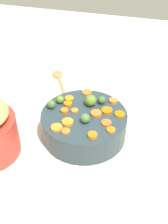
{
  "coord_description": "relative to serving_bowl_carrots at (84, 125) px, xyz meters",
  "views": [
    {
      "loc": [
        -0.18,
        0.74,
        0.72
      ],
      "look_at": [
        0.02,
        0.02,
        0.12
      ],
      "focal_mm": 45.64,
      "sensor_mm": 36.0,
      "label": 1
    }
  ],
  "objects": [
    {
      "name": "carrot_slice_12",
      "position": [
        -0.1,
        0.06,
        0.05
      ],
      "size": [
        0.04,
        0.04,
        0.01
      ],
      "primitive_type": "cylinder",
      "rotation": [
        0.0,
        0.0,
        5.45
      ],
      "color": "orange",
      "rests_on": "serving_bowl_carrots"
    },
    {
      "name": "carrot_slice_6",
      "position": [
        -0.07,
        -0.04,
        0.05
      ],
      "size": [
        0.05,
        0.05,
        0.01
      ],
      "primitive_type": "cylinder",
      "rotation": [
        0.0,
        0.0,
        4.27
      ],
      "color": "orange",
      "rests_on": "serving_bowl_carrots"
    },
    {
      "name": "tabletop",
      "position": [
        -0.02,
        -0.02,
        -0.06
      ],
      "size": [
        2.4,
        2.4,
        0.02
      ],
      "primitive_type": "cube",
      "color": "beige",
      "rests_on": "ground"
    },
    {
      "name": "carrot_slice_11",
      "position": [
        0.04,
        0.06,
        0.05
      ],
      "size": [
        0.05,
        0.05,
        0.01
      ],
      "primitive_type": "cylinder",
      "rotation": [
        0.0,
        0.0,
        2.64
      ],
      "color": "orange",
      "rests_on": "serving_bowl_carrots"
    },
    {
      "name": "brussels_sprout_0",
      "position": [
        -0.01,
        0.04,
        0.06
      ],
      "size": [
        0.03,
        0.03,
        0.03
      ],
      "primitive_type": "sphere",
      "color": "#4C7C40",
      "rests_on": "serving_bowl_carrots"
    },
    {
      "name": "serving_bowl_carrots",
      "position": [
        0.0,
        0.0,
        0.0
      ],
      "size": [
        0.3,
        0.3,
        0.09
      ],
      "primitive_type": "cylinder",
      "color": "#2D3E47",
      "rests_on": "tabletop"
    },
    {
      "name": "carrot_slice_3",
      "position": [
        -0.12,
        -0.03,
        0.05
      ],
      "size": [
        0.05,
        0.05,
        0.01
      ],
      "primitive_type": "cylinder",
      "rotation": [
        0.0,
        0.0,
        2.24
      ],
      "color": "orange",
      "rests_on": "serving_bowl_carrots"
    },
    {
      "name": "brussels_sprout_3",
      "position": [
        -0.04,
        -0.08,
        0.06
      ],
      "size": [
        0.03,
        0.03,
        0.03
      ],
      "primitive_type": "sphere",
      "color": "#426B36",
      "rests_on": "serving_bowl_carrots"
    },
    {
      "name": "carrot_slice_9",
      "position": [
        0.02,
        -0.12,
        0.05
      ],
      "size": [
        0.05,
        0.05,
        0.01
      ],
      "primitive_type": "cylinder",
      "rotation": [
        0.0,
        0.0,
        0.5
      ],
      "color": "orange",
      "rests_on": "serving_bowl_carrots"
    },
    {
      "name": "brussels_sprout_4",
      "position": [
        0.12,
        -0.0,
        0.06
      ],
      "size": [
        0.03,
        0.03,
        0.03
      ],
      "primitive_type": "sphere",
      "color": "#467236",
      "rests_on": "serving_bowl_carrots"
    },
    {
      "name": "carrot_slice_5",
      "position": [
        -0.05,
        0.1,
        0.05
      ],
      "size": [
        0.04,
        0.04,
        0.01
      ],
      "primitive_type": "cylinder",
      "rotation": [
        0.0,
        0.0,
        2.23
      ],
      "color": "orange",
      "rests_on": "serving_bowl_carrots"
    },
    {
      "name": "wooden_spoon",
      "position": [
        0.21,
        -0.32,
        -0.04
      ],
      "size": [
        0.17,
        0.26,
        0.01
      ],
      "color": "#BC804C",
      "rests_on": "tabletop"
    },
    {
      "name": "carrot_slice_10",
      "position": [
        0.08,
        -0.07,
        0.05
      ],
      "size": [
        0.05,
        0.05,
        0.01
      ],
      "primitive_type": "cylinder",
      "rotation": [
        0.0,
        0.0,
        2.52
      ],
      "color": "orange",
      "rests_on": "serving_bowl_carrots"
    },
    {
      "name": "carrot_slice_13",
      "position": [
        -0.04,
        -0.01,
        0.05
      ],
      "size": [
        0.05,
        0.05,
        0.01
      ],
      "primitive_type": "cylinder",
      "rotation": [
        0.0,
        0.0,
        3.66
      ],
      "color": "orange",
      "rests_on": "serving_bowl_carrots"
    },
    {
      "name": "brussels_sprout_2",
      "position": [
        -0.01,
        -0.06,
        0.07
      ],
      "size": [
        0.04,
        0.04,
        0.04
      ],
      "primitive_type": "sphere",
      "color": "olive",
      "rests_on": "serving_bowl_carrots"
    },
    {
      "name": "carrot_slice_1",
      "position": [
        -0.08,
        -0.1,
        0.05
      ],
      "size": [
        0.03,
        0.03,
        0.01
      ],
      "primitive_type": "cylinder",
      "rotation": [
        0.0,
        0.0,
        4.58
      ],
      "color": "orange",
      "rests_on": "serving_bowl_carrots"
    },
    {
      "name": "brussels_sprout_1",
      "position": [
        0.1,
        -0.04,
        0.06
      ],
      "size": [
        0.03,
        0.03,
        0.03
      ],
      "primitive_type": "sphere",
      "color": "#58892F",
      "rests_on": "serving_bowl_carrots"
    },
    {
      "name": "carrot_slice_8",
      "position": [
        0.03,
        0.1,
        0.05
      ],
      "size": [
        0.03,
        0.03,
        0.01
      ],
      "primitive_type": "cylinder",
      "rotation": [
        0.0,
        0.0,
        1.64
      ],
      "color": "orange",
      "rests_on": "serving_bowl_carrots"
    },
    {
      "name": "carrot_slice_7",
      "position": [
        0.07,
        0.01,
        0.05
      ],
      "size": [
        0.04,
        0.04,
        0.01
      ],
      "primitive_type": "cylinder",
      "rotation": [
        0.0,
        0.0,
        5.32
      ],
      "color": "orange",
      "rests_on": "serving_bowl_carrots"
    },
    {
      "name": "carrot_slice_14",
      "position": [
        -0.08,
        0.03,
        0.05
      ],
      "size": [
        0.04,
        0.04,
        0.01
      ],
      "primitive_type": "cylinder",
      "rotation": [
        0.0,
        0.0,
        2.98
      ],
      "color": "orange",
      "rests_on": "serving_bowl_carrots"
    },
    {
      "name": "carrot_slice_0",
      "position": [
        0.07,
        -0.04,
        0.05
      ],
      "size": [
        0.04,
        0.04,
        0.01
      ],
      "primitive_type": "cylinder",
      "rotation": [
        0.0,
        0.0,
        3.45
      ],
      "color": "orange",
      "rests_on": "serving_bowl_carrots"
    },
    {
      "name": "carrot_slice_4",
      "position": [
        0.04,
        -0.01,
        0.05
      ],
      "size": [
        0.03,
        0.03,
        0.01
      ],
      "primitive_type": "cylinder",
      "rotation": [
        0.0,
        0.0,
        0.73
      ],
      "color": "orange",
      "rests_on": "serving_bowl_carrots"
    },
    {
      "name": "carrot_slice_2",
      "position": [
        0.06,
        0.09,
        0.05
      ],
      "size": [
        0.04,
        0.04,
        0.01
      ],
      "primitive_type": "cylinder",
      "rotation": [
        0.0,
        0.0,
        4.51
      ],
      "color": "orange",
      "rests_on": "serving_bowl_carrots"
    }
  ]
}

